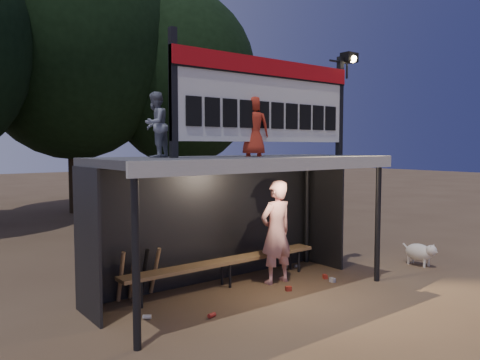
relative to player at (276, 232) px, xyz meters
name	(u,v)px	position (x,y,z in m)	size (l,w,h in m)	color
ground	(245,294)	(-0.85, -0.17, -0.94)	(80.00, 80.00, 0.00)	brown
player	(276,232)	(0.00, 0.00, 0.00)	(0.68, 0.45, 1.88)	white
child_a	(155,125)	(-2.35, 0.12, 1.88)	(0.48, 0.37, 0.99)	gray
child_b	(254,126)	(-0.67, -0.16, 1.89)	(0.49, 0.32, 1.01)	#B02C1B
dugout_shelter	(236,184)	(-0.85, 0.08, 0.91)	(5.10, 2.08, 2.32)	#3F3F41
scoreboard_assembly	(271,98)	(-0.29, -0.18, 2.39)	(4.10, 0.27, 1.99)	black
bench	(226,262)	(-0.85, 0.38, -0.51)	(4.00, 0.35, 0.48)	olive
tree_mid	(72,46)	(0.15, 11.33, 5.23)	(7.22, 7.22, 10.36)	black
tree_right	(181,79)	(4.15, 10.33, 4.25)	(6.08, 6.08, 8.72)	#312216
dog	(420,252)	(3.22, -0.94, -0.66)	(0.36, 0.81, 0.49)	white
bats	(138,274)	(-2.41, 0.65, -0.51)	(0.68, 0.35, 0.84)	#A0734A
litter	(277,284)	(-0.14, -0.19, -0.90)	(3.89, 1.46, 0.08)	#A62A1C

